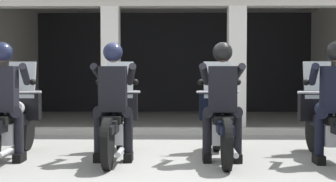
# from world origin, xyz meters

# --- Properties ---
(ground_plane) EXTENTS (80.00, 80.00, 0.00)m
(ground_plane) POSITION_xyz_m (0.00, 3.00, 0.00)
(ground_plane) COLOR gray
(station_building) EXTENTS (8.68, 5.05, 3.09)m
(station_building) POSITION_xyz_m (0.07, 5.47, 1.96)
(station_building) COLOR black
(station_building) RESTS_ON ground
(kerb_strip) EXTENTS (8.18, 0.24, 0.12)m
(kerb_strip) POSITION_xyz_m (0.07, 2.45, 0.06)
(kerb_strip) COLOR #B7B5AD
(kerb_strip) RESTS_ON ground
(motorcycle_far_left) EXTENTS (0.62, 2.04, 1.35)m
(motorcycle_far_left) POSITION_xyz_m (-2.16, 0.00, 0.50)
(motorcycle_far_left) COLOR black
(motorcycle_far_left) RESTS_ON ground
(police_officer_far_left) EXTENTS (0.63, 0.61, 1.58)m
(police_officer_far_left) POSITION_xyz_m (-2.17, -0.28, 0.94)
(police_officer_far_left) COLOR black
(police_officer_far_left) RESTS_ON ground
(motorcycle_center_left) EXTENTS (0.62, 2.04, 1.35)m
(motorcycle_center_left) POSITION_xyz_m (-0.72, 0.06, 0.50)
(motorcycle_center_left) COLOR black
(motorcycle_center_left) RESTS_ON ground
(police_officer_center_left) EXTENTS (0.63, 0.61, 1.58)m
(police_officer_center_left) POSITION_xyz_m (-0.72, -0.23, 0.94)
(police_officer_center_left) COLOR black
(police_officer_center_left) RESTS_ON ground
(motorcycle_center_right) EXTENTS (0.62, 2.04, 1.35)m
(motorcycle_center_right) POSITION_xyz_m (0.72, 0.03, 0.50)
(motorcycle_center_right) COLOR black
(motorcycle_center_right) RESTS_ON ground
(police_officer_center_right) EXTENTS (0.63, 0.61, 1.58)m
(police_officer_center_right) POSITION_xyz_m (0.72, -0.25, 0.94)
(police_officer_center_right) COLOR black
(police_officer_center_right) RESTS_ON ground
(motorcycle_far_right) EXTENTS (0.62, 2.04, 1.35)m
(motorcycle_far_right) POSITION_xyz_m (2.17, -0.07, 0.50)
(motorcycle_far_right) COLOR black
(motorcycle_far_right) RESTS_ON ground
(police_officer_far_right) EXTENTS (0.63, 0.61, 1.58)m
(police_officer_far_right) POSITION_xyz_m (2.17, -0.36, 0.94)
(police_officer_far_right) COLOR black
(police_officer_far_right) RESTS_ON ground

